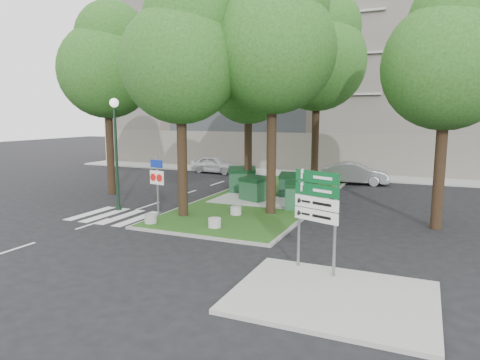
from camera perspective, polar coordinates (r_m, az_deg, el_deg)
The scene contains 26 objects.
ground at distance 16.87m, azimuth -7.56°, elevation -7.33°, with size 120.00×120.00×0.00m, color black.
median_island at distance 23.70m, azimuth 3.51°, elevation -2.47°, with size 6.00×16.00×0.12m, color #174313.
median_kerb at distance 23.70m, azimuth 3.51°, elevation -2.49°, with size 6.30×16.30×0.10m, color gray.
sidewalk_corner at distance 11.49m, azimuth 12.29°, elevation -14.97°, with size 5.00×4.00×0.12m, color #999993.
building_sidewalk at distance 33.75m, azimuth 8.83°, elevation 0.78°, with size 42.00×3.00×0.12m, color #999993.
zebra_crossing at distance 20.14m, azimuth -14.55°, elevation -4.88°, with size 5.00×3.00×0.01m, color silver.
apartment_building at distance 40.88m, azimuth 11.85°, elevation 13.21°, with size 41.00×12.00×16.00m, color #B7AC89.
tree_median_near_left at distance 19.33m, azimuth -7.68°, elevation 16.58°, with size 5.20×5.20×10.53m.
tree_median_near_right at distance 19.77m, azimuth 4.69°, elevation 18.41°, with size 5.60×5.60×11.46m.
tree_median_mid at distance 24.86m, azimuth 1.37°, elevation 14.09°, with size 4.80×4.80×9.99m.
tree_median_far at distance 26.89m, azimuth 10.52°, elevation 16.41°, with size 5.80×5.80×11.93m.
tree_street_left at distance 26.26m, azimuth -17.18°, elevation 14.90°, with size 5.40×5.40×11.00m.
tree_street_right at distance 19.08m, azimuth 26.24°, elevation 14.89°, with size 5.00×5.00×10.06m.
dumpster_a at distance 25.33m, azimuth 0.28°, elevation 0.05°, with size 1.92×1.68×1.49m.
dumpster_b at distance 22.79m, azimuth 1.86°, elevation -1.15°, with size 1.67×1.45×1.30m.
dumpster_c at distance 23.97m, azimuth 7.03°, elevation -0.68°, with size 1.57×1.20×1.34m.
dumpster_d at distance 20.86m, azimuth 8.02°, elevation -2.03°, with size 1.73×1.44×1.39m.
bollard_left at distance 18.46m, azimuth -11.81°, elevation -5.07°, with size 0.52×0.52×0.37m, color gray.
bollard_right at distance 17.45m, azimuth -3.41°, elevation -5.69°, with size 0.52×0.52×0.37m, color #ABAAA5.
bollard_mid at distance 19.59m, azimuth -0.55°, elevation -4.10°, with size 0.51×0.51×0.37m, color #A0A19C.
litter_bin at distance 28.03m, azimuth 12.49°, elevation -0.16°, with size 0.35×0.35×0.62m, color #C28F16.
street_lamp at distance 21.47m, azimuth -16.24°, elevation 5.06°, with size 0.43×0.43×5.42m.
traffic_sign_pole at distance 19.47m, azimuth -10.96°, elevation 0.18°, with size 0.84×0.23×2.82m.
directional_sign at distance 12.44m, azimuth 10.22°, elevation -3.33°, with size 1.39×0.57×2.94m.
car_white at distance 34.46m, azimuth -3.31°, elevation 2.08°, with size 1.62×4.03×1.37m, color silver.
car_silver at distance 29.93m, azimuth 15.09°, elevation 0.87°, with size 1.54×4.41×1.45m, color gray.
Camera 1 is at (8.43, -13.86, 4.63)m, focal length 32.00 mm.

